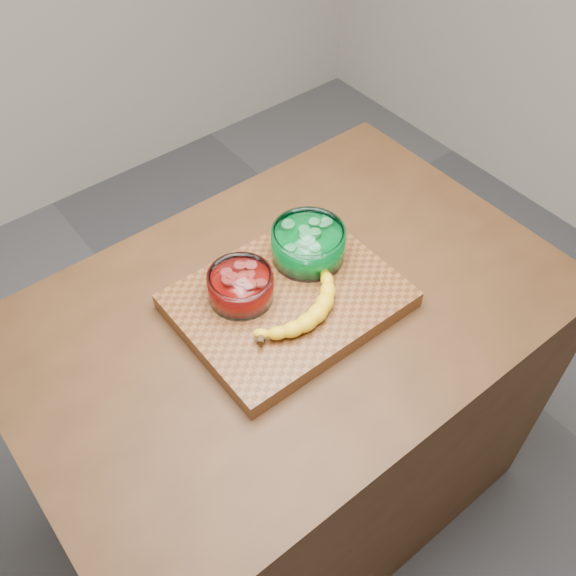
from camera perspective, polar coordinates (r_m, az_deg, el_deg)
ground at (r=2.14m, az=-0.00°, el=-17.27°), size 3.50×3.50×0.00m
counter at (r=1.74m, az=-0.00°, el=-11.19°), size 1.20×0.80×0.90m
cutting_board at (r=1.36m, az=-0.00°, el=-1.12°), size 0.45×0.35×0.04m
bowl_red at (r=1.32m, az=-4.22°, el=0.17°), size 0.14×0.14×0.06m
bowl_green at (r=1.39m, az=1.81°, el=3.90°), size 0.16×0.16×0.07m
banana at (r=1.30m, az=0.94°, el=-1.53°), size 0.27×0.15×0.04m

